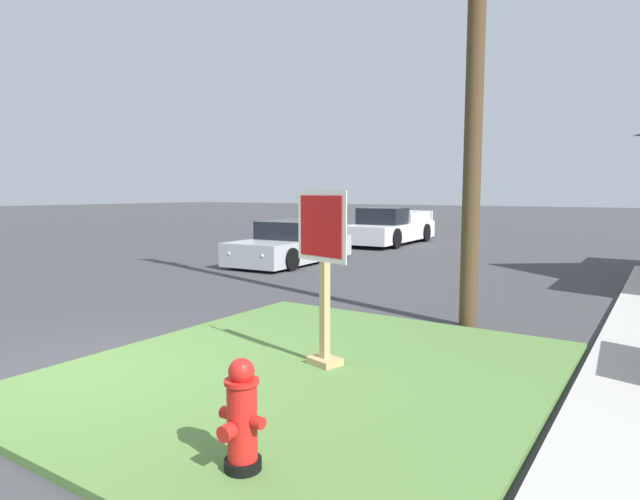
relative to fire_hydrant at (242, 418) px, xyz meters
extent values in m
plane|color=#3D3D3F|center=(-2.87, 0.64, -0.47)|extent=(160.00, 160.00, 0.00)
cube|color=#567F3D|center=(-0.88, 2.11, -0.43)|extent=(5.09, 5.78, 0.08)
cylinder|color=black|center=(0.00, 0.00, -0.35)|extent=(0.28, 0.27, 0.08)
cylinder|color=red|center=(0.00, 0.00, -0.03)|extent=(0.22, 0.22, 0.57)
cylinder|color=red|center=(0.00, 0.00, 0.27)|extent=(0.25, 0.25, 0.03)
sphere|color=red|center=(0.00, 0.00, 0.35)|extent=(0.19, 0.19, 0.19)
cube|color=red|center=(0.00, 0.00, 0.42)|extent=(0.04, 0.04, 0.04)
cylinder|color=red|center=(-0.15, 0.00, 0.00)|extent=(0.08, 0.09, 0.09)
cylinder|color=red|center=(0.15, 0.00, 0.00)|extent=(0.08, 0.09, 0.09)
cylinder|color=red|center=(0.00, -0.16, -0.05)|extent=(0.12, 0.09, 0.12)
cube|color=tan|center=(-0.80, 2.34, 0.59)|extent=(0.11, 0.11, 1.97)
cube|color=tan|center=(-0.80, 2.34, -0.35)|extent=(0.42, 0.36, 0.08)
cube|color=white|center=(-0.81, 2.29, 1.24)|extent=(0.79, 0.22, 0.81)
cube|color=red|center=(-0.81, 2.28, 1.24)|extent=(0.67, 0.19, 0.69)
cylinder|color=black|center=(-2.75, 4.80, -0.46)|extent=(0.70, 0.70, 0.02)
cube|color=#ADB2B7|center=(-6.87, 9.93, -0.06)|extent=(2.07, 4.47, 0.64)
cube|color=black|center=(-6.88, 10.14, 0.50)|extent=(1.68, 2.10, 0.56)
cylinder|color=black|center=(-5.93, 8.62, -0.16)|extent=(0.26, 0.63, 0.62)
cylinder|color=black|center=(-7.65, 8.52, -0.16)|extent=(0.26, 0.63, 0.62)
cylinder|color=black|center=(-6.09, 11.33, -0.16)|extent=(0.26, 0.63, 0.62)
cylinder|color=black|center=(-7.80, 11.23, -0.16)|extent=(0.26, 0.63, 0.62)
sphere|color=white|center=(-6.20, 7.83, 0.00)|extent=(0.14, 0.14, 0.14)
sphere|color=red|center=(-6.45, 12.10, 0.00)|extent=(0.12, 0.12, 0.12)
sphere|color=white|center=(-7.29, 7.76, 0.00)|extent=(0.14, 0.14, 0.14)
sphere|color=red|center=(-7.54, 12.04, 0.00)|extent=(0.12, 0.12, 0.12)
cube|color=silver|center=(-7.03, 16.96, 0.03)|extent=(2.20, 5.64, 0.68)
cube|color=black|center=(-6.99, 16.19, 0.67)|extent=(1.75, 1.53, 0.68)
cube|color=silver|center=(-6.18, 17.98, 0.59)|extent=(0.22, 2.33, 0.44)
cube|color=silver|center=(-7.98, 17.89, 0.59)|extent=(0.22, 2.33, 0.44)
cube|color=silver|center=(-7.17, 19.68, 0.59)|extent=(1.72, 0.19, 0.44)
cylinder|color=black|center=(-6.05, 15.35, -0.09)|extent=(0.30, 0.77, 0.76)
cylinder|color=black|center=(-7.83, 15.25, -0.09)|extent=(0.30, 0.77, 0.76)
cylinder|color=black|center=(-6.23, 18.67, -0.09)|extent=(0.30, 0.77, 0.76)
cylinder|color=black|center=(-8.01, 18.58, -0.09)|extent=(0.30, 0.77, 0.76)
camera|label=1|loc=(2.50, -2.79, 1.62)|focal=30.09mm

